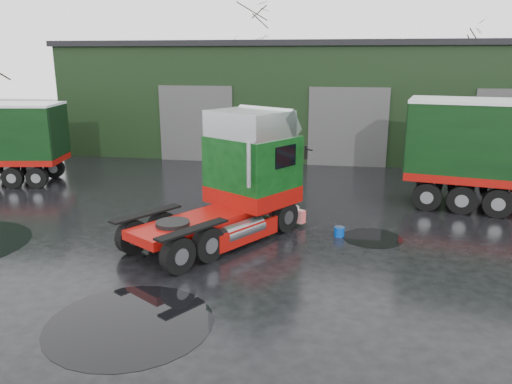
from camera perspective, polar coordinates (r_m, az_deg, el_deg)
ground at (r=13.11m, az=1.12°, el=-9.38°), size 100.00×100.00×0.00m
warehouse at (r=31.87m, az=10.54°, el=10.79°), size 32.40×12.40×6.30m
hero_tractor at (r=14.78m, az=-5.04°, el=1.43°), size 5.61×6.74×3.90m
wash_bucket at (r=15.91m, az=9.49°, el=-4.49°), size 0.40×0.40×0.30m
tree_back_a at (r=42.52m, az=-0.55°, el=14.22°), size 4.40×4.40×9.50m
tree_back_b at (r=42.61m, az=21.61°, el=11.84°), size 4.40×4.40×7.50m
puddle_0 at (r=11.23m, az=-14.21°, el=-14.32°), size 3.55×3.55×0.01m
puddle_1 at (r=16.00m, az=13.17°, el=-5.14°), size 1.86×1.86×0.01m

